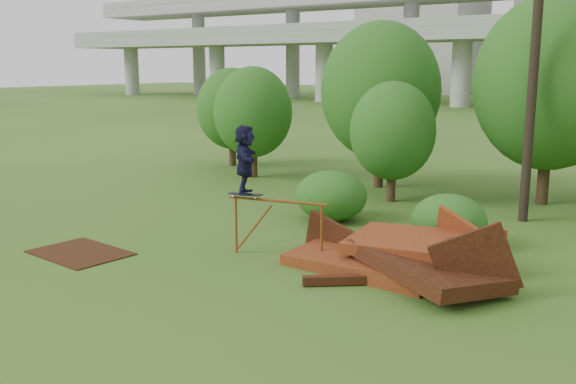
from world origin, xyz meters
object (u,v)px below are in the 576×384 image
Objects in this scene: flat_plate at (80,253)px; utility_pole at (536,39)px; scrap_pile at (399,258)px; skater at (245,160)px.

utility_pole is (8.09, 9.86, 5.34)m from flat_plate.
scrap_pile reaches higher than flat_plate.
skater is at bearing -121.95° from utility_pole.
skater is at bearing -169.28° from scrap_pile.
scrap_pile is 0.54× the size of utility_pole.
flat_plate is (-3.42, -2.36, -2.36)m from skater.
utility_pole is at bearing 50.62° from flat_plate.
skater is 0.70× the size of flat_plate.
scrap_pile is at bearing 23.14° from flat_plate.
flat_plate is (-7.22, -3.08, -0.36)m from scrap_pile.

